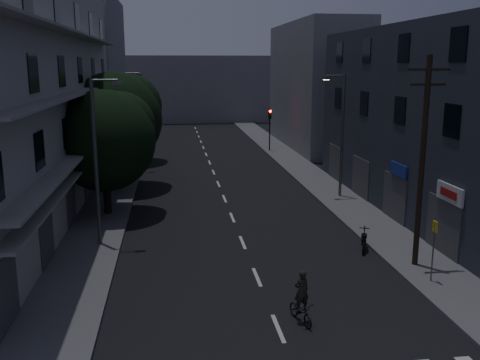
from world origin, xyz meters
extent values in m
plane|color=black|center=(0.00, 25.00, 0.00)|extent=(160.00, 160.00, 0.00)
cube|color=#565659|center=(-7.50, 25.00, 0.07)|extent=(3.00, 90.00, 0.15)
cube|color=#565659|center=(7.50, 25.00, 0.07)|extent=(3.00, 90.00, 0.15)
cube|color=beige|center=(0.00, 2.00, 0.01)|extent=(0.15, 2.00, 0.01)
cube|color=beige|center=(0.00, 6.50, 0.01)|extent=(0.15, 2.00, 0.01)
cube|color=beige|center=(0.00, 11.00, 0.01)|extent=(0.15, 2.00, 0.01)
cube|color=beige|center=(0.00, 15.50, 0.01)|extent=(0.15, 2.00, 0.01)
cube|color=beige|center=(0.00, 20.00, 0.01)|extent=(0.15, 2.00, 0.01)
cube|color=beige|center=(0.00, 24.50, 0.01)|extent=(0.15, 2.00, 0.01)
cube|color=beige|center=(0.00, 29.00, 0.01)|extent=(0.15, 2.00, 0.01)
cube|color=beige|center=(0.00, 33.50, 0.01)|extent=(0.15, 2.00, 0.01)
cube|color=beige|center=(0.00, 38.00, 0.01)|extent=(0.15, 2.00, 0.01)
cube|color=beige|center=(0.00, 42.50, 0.01)|extent=(0.15, 2.00, 0.01)
cube|color=beige|center=(0.00, 47.00, 0.01)|extent=(0.15, 2.00, 0.01)
cube|color=beige|center=(0.00, 51.50, 0.01)|extent=(0.15, 2.00, 0.01)
cube|color=beige|center=(0.00, 56.00, 0.01)|extent=(0.15, 2.00, 0.01)
cube|color=beige|center=(0.00, 60.50, 0.01)|extent=(0.15, 2.00, 0.01)
cube|color=#A1A19C|center=(-12.00, 18.00, 7.00)|extent=(6.00, 36.00, 14.00)
cube|color=black|center=(-8.98, 3.00, 2.00)|extent=(0.06, 1.60, 1.60)
cube|color=black|center=(-8.98, 9.00, 2.00)|extent=(0.06, 1.60, 1.60)
cube|color=black|center=(-8.98, 15.00, 2.00)|extent=(0.06, 1.60, 1.60)
cube|color=black|center=(-8.98, 21.00, 2.00)|extent=(0.06, 1.60, 1.60)
cube|color=black|center=(-8.98, 27.00, 2.00)|extent=(0.06, 1.60, 1.60)
cube|color=black|center=(-8.98, 33.00, 2.00)|extent=(0.06, 1.60, 1.60)
cube|color=black|center=(-8.98, 9.00, 5.20)|extent=(0.06, 1.60, 1.60)
cube|color=black|center=(-8.98, 15.00, 5.20)|extent=(0.06, 1.60, 1.60)
cube|color=black|center=(-8.98, 21.00, 5.20)|extent=(0.06, 1.60, 1.60)
cube|color=black|center=(-8.98, 27.00, 5.20)|extent=(0.06, 1.60, 1.60)
cube|color=black|center=(-8.98, 33.00, 5.20)|extent=(0.06, 1.60, 1.60)
cube|color=black|center=(-8.98, 9.00, 8.40)|extent=(0.06, 1.60, 1.60)
cube|color=black|center=(-8.98, 15.00, 8.40)|extent=(0.06, 1.60, 1.60)
cube|color=black|center=(-8.98, 21.00, 8.40)|extent=(0.06, 1.60, 1.60)
cube|color=black|center=(-8.98, 27.00, 8.40)|extent=(0.06, 1.60, 1.60)
cube|color=black|center=(-8.98, 33.00, 8.40)|extent=(0.06, 1.60, 1.60)
cube|color=black|center=(-8.98, 15.00, 11.60)|extent=(0.06, 1.60, 1.60)
cube|color=black|center=(-8.98, 21.00, 11.60)|extent=(0.06, 1.60, 1.60)
cube|color=black|center=(-8.98, 27.00, 11.60)|extent=(0.06, 1.60, 1.60)
cube|color=black|center=(-8.98, 33.00, 11.60)|extent=(0.06, 1.60, 1.60)
cube|color=gray|center=(-8.50, 18.00, 4.00)|extent=(1.00, 32.40, 0.12)
cube|color=gray|center=(-8.50, 18.00, 7.20)|extent=(1.00, 32.40, 0.12)
cube|color=gray|center=(-8.50, 18.00, 10.40)|extent=(1.00, 32.40, 0.12)
cube|color=gray|center=(-8.60, 18.00, 3.10)|extent=(0.80, 32.40, 0.12)
cube|color=#424247|center=(-8.97, 3.00, 1.40)|extent=(0.06, 2.40, 2.40)
cube|color=#424247|center=(-8.97, 9.00, 1.40)|extent=(0.06, 2.40, 2.40)
cube|color=#424247|center=(-8.97, 15.00, 1.40)|extent=(0.06, 2.40, 2.40)
cube|color=#424247|center=(-8.97, 21.00, 1.40)|extent=(0.06, 2.40, 2.40)
cube|color=#424247|center=(-8.97, 27.00, 1.40)|extent=(0.06, 2.40, 2.40)
cube|color=#424247|center=(-8.97, 33.00, 1.40)|extent=(0.06, 2.40, 2.40)
cube|color=#292E38|center=(12.00, 14.00, 5.50)|extent=(6.00, 28.00, 11.00)
cube|color=black|center=(8.98, 8.00, 6.30)|extent=(0.06, 1.40, 1.50)
cube|color=black|center=(8.98, 13.50, 6.30)|extent=(0.06, 1.40, 1.50)
cube|color=black|center=(8.98, 19.00, 6.30)|extent=(0.06, 1.40, 1.50)
cube|color=black|center=(8.98, 24.50, 6.30)|extent=(0.06, 1.40, 1.50)
cube|color=black|center=(8.98, 8.00, 9.60)|extent=(0.06, 1.40, 1.50)
cube|color=black|center=(8.98, 13.50, 9.60)|extent=(0.06, 1.40, 1.50)
cube|color=black|center=(8.98, 19.00, 9.60)|extent=(0.06, 1.40, 1.50)
cube|color=black|center=(8.98, 24.50, 9.60)|extent=(0.06, 1.40, 1.50)
cube|color=#424247|center=(8.97, 8.00, 1.40)|extent=(0.06, 3.00, 2.60)
cube|color=#424247|center=(8.97, 13.50, 1.40)|extent=(0.06, 3.00, 2.60)
cube|color=#424247|center=(8.97, 19.00, 1.40)|extent=(0.06, 3.00, 2.60)
cube|color=#424247|center=(8.97, 24.50, 1.40)|extent=(0.06, 3.00, 2.60)
cube|color=silver|center=(8.90, 7.50, 3.10)|extent=(0.12, 2.20, 0.80)
cube|color=#B21414|center=(8.82, 7.50, 3.10)|extent=(0.02, 1.40, 0.36)
cube|color=navy|center=(8.90, 13.00, 3.10)|extent=(0.12, 2.00, 0.70)
cube|color=slate|center=(-12.00, 48.00, 8.00)|extent=(6.00, 20.00, 16.00)
cube|color=slate|center=(12.00, 42.00, 6.50)|extent=(6.00, 20.00, 13.00)
cube|color=slate|center=(0.00, 70.00, 5.00)|extent=(24.00, 8.00, 10.00)
cylinder|color=black|center=(-7.24, 16.95, 2.11)|extent=(0.44, 0.44, 3.91)
sphere|color=black|center=(-7.24, 16.95, 4.46)|extent=(5.87, 5.87, 5.87)
sphere|color=black|center=(-6.36, 17.69, 5.19)|extent=(4.11, 4.11, 4.11)
sphere|color=black|center=(-7.97, 16.37, 4.90)|extent=(3.82, 3.82, 3.82)
cylinder|color=black|center=(-7.30, 23.99, 2.35)|extent=(0.44, 0.44, 4.39)
sphere|color=black|center=(-7.30, 23.99, 4.98)|extent=(6.61, 6.61, 6.61)
sphere|color=black|center=(-6.31, 24.82, 5.81)|extent=(4.63, 4.63, 4.63)
sphere|color=black|center=(-8.13, 23.33, 5.48)|extent=(4.30, 4.30, 4.30)
cylinder|color=black|center=(-7.27, 34.52, 2.16)|extent=(0.44, 0.44, 4.02)
sphere|color=black|center=(-7.27, 34.52, 4.58)|extent=(6.01, 6.01, 6.01)
sphere|color=black|center=(-6.37, 35.27, 5.33)|extent=(4.21, 4.21, 4.21)
sphere|color=black|center=(-8.02, 33.92, 5.03)|extent=(3.91, 3.91, 3.91)
cylinder|color=black|center=(6.56, 38.91, 1.75)|extent=(0.12, 0.12, 3.20)
cube|color=black|center=(6.56, 38.91, 3.80)|extent=(0.28, 0.22, 0.90)
sphere|color=#FF0C05|center=(6.56, 38.76, 4.13)|extent=(0.22, 0.22, 0.22)
sphere|color=#3F330C|center=(6.56, 38.76, 3.83)|extent=(0.22, 0.22, 0.22)
sphere|color=black|center=(6.56, 38.76, 3.53)|extent=(0.22, 0.22, 0.22)
cylinder|color=black|center=(-6.59, 38.74, 1.75)|extent=(0.12, 0.12, 3.20)
cube|color=black|center=(-6.59, 38.74, 3.80)|extent=(0.28, 0.22, 0.90)
sphere|color=black|center=(-6.59, 38.59, 4.13)|extent=(0.22, 0.22, 0.22)
sphere|color=#3F330C|center=(-6.59, 38.59, 3.83)|extent=(0.22, 0.22, 0.22)
sphere|color=#0CFF26|center=(-6.59, 38.59, 3.53)|extent=(0.22, 0.22, 0.22)
cylinder|color=#515458|center=(-7.01, 11.36, 4.15)|extent=(0.18, 0.18, 8.00)
cylinder|color=#515458|center=(-6.41, 11.36, 8.05)|extent=(1.20, 0.10, 0.10)
cube|color=#515458|center=(-5.81, 11.36, 7.90)|extent=(0.45, 0.25, 0.18)
cube|color=#4C4C4C|center=(-5.81, 11.36, 7.80)|extent=(0.35, 0.18, 0.04)
cylinder|color=#505457|center=(7.69, 19.27, 4.15)|extent=(0.18, 0.18, 8.00)
cylinder|color=#505457|center=(7.09, 19.27, 8.05)|extent=(1.20, 0.10, 0.10)
cube|color=#505457|center=(6.49, 19.27, 7.90)|extent=(0.45, 0.25, 0.18)
cube|color=#FFD88C|center=(6.49, 19.27, 7.80)|extent=(0.35, 0.18, 0.04)
cylinder|color=#5B5E63|center=(-7.02, 30.58, 4.15)|extent=(0.18, 0.18, 8.00)
cylinder|color=#5B5E63|center=(-6.42, 30.58, 8.05)|extent=(1.20, 0.10, 0.10)
cube|color=#5B5E63|center=(-5.82, 30.58, 7.90)|extent=(0.45, 0.25, 0.18)
cube|color=#4C4C4C|center=(-5.82, 30.58, 7.80)|extent=(0.35, 0.18, 0.04)
cylinder|color=black|center=(7.08, 6.71, 4.65)|extent=(0.24, 0.24, 9.00)
cube|color=black|center=(7.08, 6.71, 8.55)|extent=(1.80, 0.10, 0.10)
cube|color=black|center=(7.08, 6.71, 7.95)|extent=(1.50, 0.10, 0.10)
cylinder|color=#595B60|center=(6.90, 4.86, 1.40)|extent=(0.06, 0.06, 2.50)
cube|color=yellow|center=(6.90, 4.86, 2.45)|extent=(0.05, 0.35, 0.45)
torus|color=black|center=(5.43, 8.61, 0.27)|extent=(0.32, 0.62, 0.63)
torus|color=black|center=(5.82, 9.61, 0.27)|extent=(0.32, 0.62, 0.63)
cube|color=black|center=(5.62, 9.11, 0.55)|extent=(0.57, 0.99, 0.31)
cube|color=black|center=(5.57, 8.99, 0.78)|extent=(0.40, 0.47, 0.09)
cylinder|color=black|center=(5.80, 9.57, 0.67)|extent=(0.19, 0.38, 0.75)
cube|color=black|center=(5.83, 9.65, 0.94)|extent=(0.47, 0.21, 0.04)
imported|color=black|center=(0.87, 2.35, 0.40)|extent=(0.91, 1.60, 0.80)
imported|color=black|center=(0.87, 2.35, 1.16)|extent=(0.63, 0.50, 1.52)
camera|label=1|loc=(-3.44, -14.32, 8.77)|focal=40.00mm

